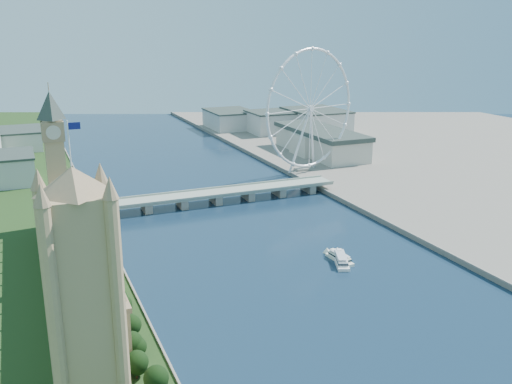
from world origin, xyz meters
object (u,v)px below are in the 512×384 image
victoria_tower (82,284)px  tour_boat_far (341,263)px  london_eye (310,109)px  tour_boat_near (339,261)px

victoria_tower → tour_boat_far: size_ratio=3.75×
victoria_tower → london_eye: london_eye is taller
tour_boat_near → tour_boat_far: size_ratio=0.89×
victoria_tower → tour_boat_near: victoria_tower is taller
victoria_tower → tour_boat_near: (167.24, 92.53, -54.49)m
tour_boat_far → london_eye: bearing=89.6°
london_eye → tour_boat_near: size_ratio=4.68×
victoria_tower → tour_boat_near: bearing=29.0°
victoria_tower → tour_boat_near: size_ratio=4.22×
tour_boat_near → tour_boat_far: bearing=-113.8°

